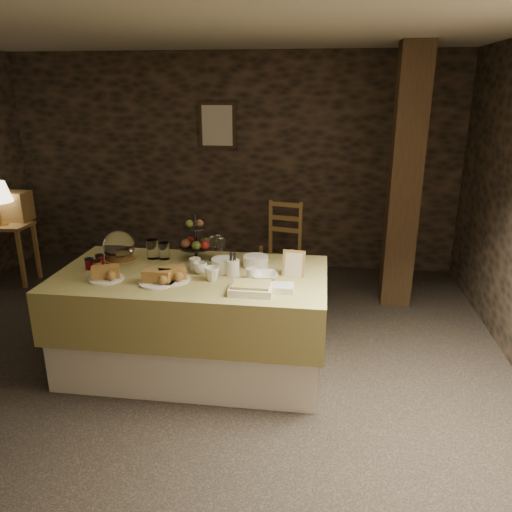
# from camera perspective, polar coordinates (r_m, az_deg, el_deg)

# --- Properties ---
(ground_plane) EXTENTS (5.50, 5.00, 0.01)m
(ground_plane) POSITION_cam_1_polar(r_m,az_deg,el_deg) (4.36, -8.72, -11.52)
(ground_plane) COLOR black
(ground_plane) RESTS_ON ground
(room_shell) EXTENTS (5.52, 5.02, 2.60)m
(room_shell) POSITION_cam_1_polar(r_m,az_deg,el_deg) (3.83, -9.86, 9.15)
(room_shell) COLOR black
(room_shell) RESTS_ON ground
(buffet_table) EXTENTS (2.08, 1.10, 0.82)m
(buffet_table) POSITION_cam_1_polar(r_m,az_deg,el_deg) (4.02, -7.17, -6.57)
(buffet_table) COLOR white
(buffet_table) RESTS_ON ground_plane
(console_table) EXTENTS (0.66, 0.38, 0.70)m
(console_table) POSITION_cam_1_polar(r_m,az_deg,el_deg) (6.45, -27.03, 2.18)
(console_table) COLOR olive
(console_table) RESTS_ON ground_plane
(wine_rack) EXTENTS (0.42, 0.26, 0.34)m
(wine_rack) POSITION_cam_1_polar(r_m,az_deg,el_deg) (6.49, -26.18, 5.16)
(wine_rack) COLOR olive
(wine_rack) RESTS_ON console_table
(chair) EXTENTS (0.51, 0.49, 0.72)m
(chair) POSITION_cam_1_polar(r_m,az_deg,el_deg) (5.91, 2.90, 1.19)
(chair) COLOR olive
(chair) RESTS_ON ground_plane
(timber_column) EXTENTS (0.30, 0.30, 2.60)m
(timber_column) POSITION_cam_1_polar(r_m,az_deg,el_deg) (5.25, 16.63, 8.27)
(timber_column) COLOR black
(timber_column) RESTS_ON ground_plane
(framed_picture) EXTENTS (0.45, 0.04, 0.55)m
(framed_picture) POSITION_cam_1_polar(r_m,az_deg,el_deg) (6.22, -4.42, 14.65)
(framed_picture) COLOR #322516
(framed_picture) RESTS_ON room_shell
(plate_stack_a) EXTENTS (0.19, 0.19, 0.10)m
(plate_stack_a) POSITION_cam_1_polar(r_m,az_deg,el_deg) (3.88, -3.73, -1.01)
(plate_stack_a) COLOR white
(plate_stack_a) RESTS_ON buffet_table
(plate_stack_b) EXTENTS (0.20, 0.20, 0.08)m
(plate_stack_b) POSITION_cam_1_polar(r_m,az_deg,el_deg) (3.98, -0.04, -0.59)
(plate_stack_b) COLOR white
(plate_stack_b) RESTS_ON buffet_table
(cutlery_holder) EXTENTS (0.10, 0.10, 0.12)m
(cutlery_holder) POSITION_cam_1_polar(r_m,az_deg,el_deg) (3.79, -2.67, -1.35)
(cutlery_holder) COLOR white
(cutlery_holder) RESTS_ON buffet_table
(cup_a) EXTENTS (0.14, 0.14, 0.09)m
(cup_a) POSITION_cam_1_polar(r_m,az_deg,el_deg) (3.85, -6.39, -1.36)
(cup_a) COLOR white
(cup_a) RESTS_ON buffet_table
(cup_b) EXTENTS (0.13, 0.13, 0.10)m
(cup_b) POSITION_cam_1_polar(r_m,az_deg,el_deg) (3.70, -5.06, -2.04)
(cup_b) COLOR white
(cup_b) RESTS_ON buffet_table
(mug_c) EXTENTS (0.09, 0.09, 0.09)m
(mug_c) POSITION_cam_1_polar(r_m,az_deg,el_deg) (3.93, -6.98, -0.92)
(mug_c) COLOR white
(mug_c) RESTS_ON buffet_table
(mug_d) EXTENTS (0.08, 0.08, 0.09)m
(mug_d) POSITION_cam_1_polar(r_m,az_deg,el_deg) (3.69, -0.50, -2.10)
(mug_d) COLOR white
(mug_d) RESTS_ON buffet_table
(bowl) EXTENTS (0.24, 0.24, 0.05)m
(bowl) POSITION_cam_1_polar(r_m,az_deg,el_deg) (3.71, 0.95, -2.32)
(bowl) COLOR white
(bowl) RESTS_ON buffet_table
(cake_dome) EXTENTS (0.26, 0.26, 0.26)m
(cake_dome) POSITION_cam_1_polar(r_m,az_deg,el_deg) (4.25, -15.38, 0.88)
(cake_dome) COLOR olive
(cake_dome) RESTS_ON buffet_table
(fruit_stand) EXTENTS (0.27, 0.27, 0.38)m
(fruit_stand) POSITION_cam_1_polar(r_m,az_deg,el_deg) (4.15, -6.87, 1.57)
(fruit_stand) COLOR black
(fruit_stand) RESTS_ON buffet_table
(bread_platter_left) EXTENTS (0.26, 0.26, 0.11)m
(bread_platter_left) POSITION_cam_1_polar(r_m,az_deg,el_deg) (3.87, -16.79, -2.05)
(bread_platter_left) COLOR white
(bread_platter_left) RESTS_ON buffet_table
(bread_platter_center) EXTENTS (0.26, 0.26, 0.11)m
(bread_platter_center) POSITION_cam_1_polar(r_m,az_deg,el_deg) (3.70, -11.26, -2.54)
(bread_platter_center) COLOR white
(bread_platter_center) RESTS_ON buffet_table
(bread_platter_right) EXTENTS (0.26, 0.26, 0.11)m
(bread_platter_right) POSITION_cam_1_polar(r_m,az_deg,el_deg) (3.73, -9.53, -2.23)
(bread_platter_right) COLOR white
(bread_platter_right) RESTS_ON buffet_table
(jam_jars) EXTENTS (0.18, 0.32, 0.07)m
(jam_jars) POSITION_cam_1_polar(r_m,az_deg,el_deg) (4.18, -17.21, -0.55)
(jam_jars) COLOR maroon
(jam_jars) RESTS_ON buffet_table
(tart_dish) EXTENTS (0.30, 0.22, 0.07)m
(tart_dish) POSITION_cam_1_polar(r_m,az_deg,el_deg) (3.48, -0.54, -3.68)
(tart_dish) COLOR white
(tart_dish) RESTS_ON buffet_table
(square_dish) EXTENTS (0.14, 0.14, 0.04)m
(square_dish) POSITION_cam_1_polar(r_m,az_deg,el_deg) (3.51, 3.18, -3.65)
(square_dish) COLOR white
(square_dish) RESTS_ON buffet_table
(menu_frame) EXTENTS (0.18, 0.09, 0.22)m
(menu_frame) POSITION_cam_1_polar(r_m,az_deg,el_deg) (3.77, 4.31, -1.00)
(menu_frame) COLOR olive
(menu_frame) RESTS_ON buffet_table
(storage_jar_a) EXTENTS (0.10, 0.10, 0.16)m
(storage_jar_a) POSITION_cam_1_polar(r_m,az_deg,el_deg) (4.24, -11.74, 0.77)
(storage_jar_a) COLOR white
(storage_jar_a) RESTS_ON buffet_table
(storage_jar_b) EXTENTS (0.09, 0.09, 0.14)m
(storage_jar_b) POSITION_cam_1_polar(r_m,az_deg,el_deg) (4.22, -10.46, 0.60)
(storage_jar_b) COLOR white
(storage_jar_b) RESTS_ON buffet_table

